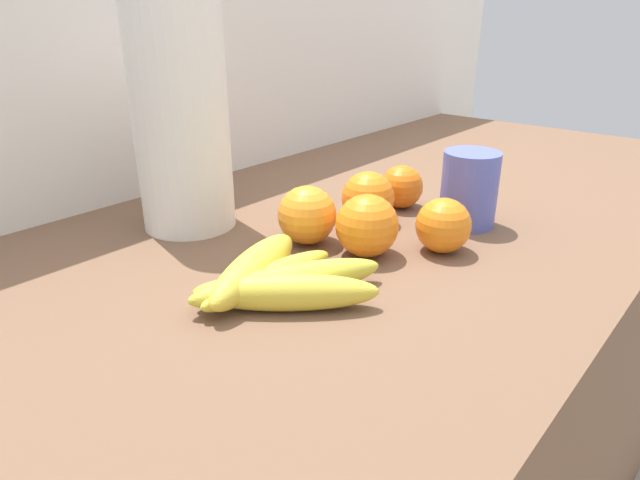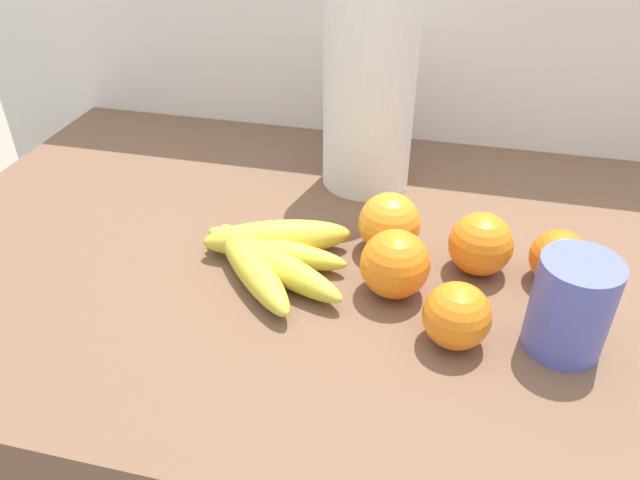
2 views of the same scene
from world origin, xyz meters
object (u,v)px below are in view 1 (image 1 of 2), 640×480
banana_bunch (274,280)px  orange_back_right (307,215)px  paper_towel_roll (181,117)px  orange_right (443,225)px  orange_back_left (370,198)px  mug (469,189)px  orange_far_right (367,226)px  orange_center (400,187)px

banana_bunch → orange_back_right: 0.15m
paper_towel_roll → banana_bunch: bearing=-107.2°
banana_bunch → orange_right: (0.22, -0.08, 0.01)m
paper_towel_roll → orange_back_left: bearing=-48.7°
paper_towel_roll → mug: size_ratio=3.18×
orange_far_right → mug: size_ratio=0.74×
paper_towel_roll → orange_back_right: bearing=-70.9°
orange_back_left → banana_bunch: bearing=-168.7°
orange_right → mug: (0.11, 0.02, 0.02)m
banana_bunch → mug: mug is taller
orange_center → orange_back_left: 0.09m
orange_center → orange_right: bearing=-129.1°
orange_far_right → orange_center: bearing=20.3°
orange_center → orange_far_right: bearing=-159.7°
orange_right → orange_back_left: orange_back_left is taller
orange_back_right → mug: bearing=-33.3°
paper_towel_roll → orange_far_right: bearing=-73.1°
orange_center → banana_bunch: bearing=-170.6°
orange_center → paper_towel_roll: paper_towel_roll is taller
orange_center → paper_towel_roll: 0.33m
orange_center → mug: bearing=-90.6°
orange_right → orange_back_right: (-0.09, 0.15, 0.00)m
mug → orange_far_right: bearing=165.5°
orange_right → orange_far_right: bearing=137.3°
paper_towel_roll → mug: (0.25, -0.29, -0.10)m
banana_bunch → orange_right: bearing=-19.3°
orange_center → mug: size_ratio=0.63×
banana_bunch → orange_far_right: 0.15m
orange_far_right → orange_back_right: bearing=102.2°
orange_center → orange_back_right: (-0.19, 0.02, 0.01)m
orange_right → orange_center: 0.17m
orange_back_left → mug: (0.09, -0.10, 0.01)m
orange_back_right → orange_back_left: (0.11, -0.02, -0.00)m
orange_back_left → paper_towel_roll: 0.28m
orange_back_right → orange_far_right: (0.02, -0.08, 0.00)m
banana_bunch → orange_center: bearing=9.4°
banana_bunch → orange_far_right: orange_far_right is taller
orange_back_right → banana_bunch: bearing=-151.9°
orange_back_left → orange_right: bearing=-99.1°
banana_bunch → orange_back_left: bearing=11.3°
orange_center → paper_towel_roll: (-0.25, 0.18, 0.12)m
orange_center → mug: mug is taller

